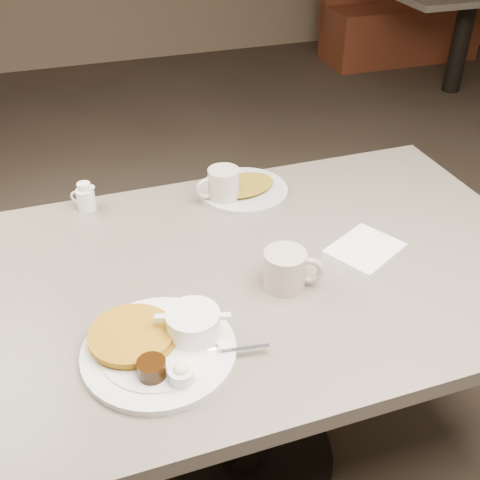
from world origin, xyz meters
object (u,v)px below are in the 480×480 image
object	(u,v)px
coffee_mug_far	(223,186)
hash_plate	(244,189)
coffee_mug_near	(286,269)
diner_table	(243,321)
creamer_right	(85,197)
main_plate	(162,342)
booth_back_right	(405,10)

from	to	relation	value
coffee_mug_far	hash_plate	distance (m)	0.08
coffee_mug_near	coffee_mug_far	xyz separation A→B (m)	(-0.03, 0.40, 0.00)
hash_plate	diner_table	bearing A→B (deg)	-109.33
diner_table	coffee_mug_near	world-z (taller)	coffee_mug_near
diner_table	coffee_mug_near	bearing A→B (deg)	-50.47
coffee_mug_near	creamer_right	xyz separation A→B (m)	(-0.39, 0.48, -0.01)
diner_table	main_plate	distance (m)	0.36
diner_table	creamer_right	size ratio (longest dim) A/B	18.75
coffee_mug_near	creamer_right	world-z (taller)	coffee_mug_near
booth_back_right	hash_plate	bearing A→B (deg)	-129.67
creamer_right	booth_back_right	distance (m)	4.07
main_plate	coffee_mug_near	distance (m)	0.33
booth_back_right	main_plate	bearing A→B (deg)	-128.81
diner_table	hash_plate	distance (m)	0.40
diner_table	main_plate	size ratio (longest dim) A/B	3.75
booth_back_right	creamer_right	bearing A→B (deg)	-134.91
creamer_right	hash_plate	distance (m)	0.44
hash_plate	booth_back_right	distance (m)	3.82
creamer_right	booth_back_right	size ratio (longest dim) A/B	0.05
creamer_right	booth_back_right	xyz separation A→B (m)	(2.86, 2.87, -0.38)
main_plate	coffee_mug_near	xyz separation A→B (m)	(0.31, 0.11, 0.02)
main_plate	coffee_mug_far	xyz separation A→B (m)	(0.28, 0.50, 0.03)
main_plate	coffee_mug_near	size ratio (longest dim) A/B	2.72
coffee_mug_near	booth_back_right	bearing A→B (deg)	53.58
diner_table	coffee_mug_far	world-z (taller)	coffee_mug_far
booth_back_right	coffee_mug_near	bearing A→B (deg)	-126.42
coffee_mug_near	booth_back_right	xyz separation A→B (m)	(2.47, 3.35, -0.39)
main_plate	creamer_right	xyz separation A→B (m)	(-0.08, 0.59, 0.01)
diner_table	main_plate	bearing A→B (deg)	-140.20
main_plate	coffee_mug_far	world-z (taller)	coffee_mug_far
coffee_mug_near	hash_plate	distance (m)	0.43
main_plate	hash_plate	size ratio (longest dim) A/B	1.29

